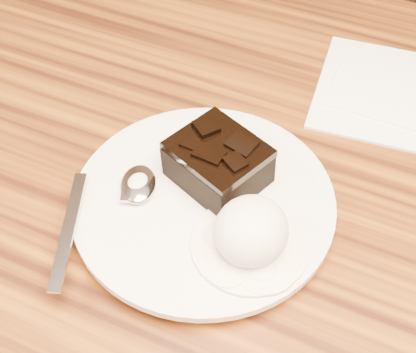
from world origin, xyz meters
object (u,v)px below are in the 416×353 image
at_px(brownie, 218,165).
at_px(ice_cream_scoop, 251,231).
at_px(plate, 204,205).
at_px(spoon, 138,185).
at_px(napkin, 393,93).

height_order(brownie, ice_cream_scoop, ice_cream_scoop).
height_order(plate, brownie, brownie).
relative_size(plate, spoon, 1.31).
distance_m(brownie, napkin, 0.25).
relative_size(ice_cream_scoop, spoon, 0.36).
distance_m(spoon, napkin, 0.31).
height_order(plate, napkin, plate).
bearing_deg(brownie, napkin, 59.69).
distance_m(brownie, spoon, 0.08).
relative_size(plate, ice_cream_scoop, 3.64).
xyz_separation_m(plate, brownie, (0.00, 0.03, 0.03)).
xyz_separation_m(ice_cream_scoop, spoon, (-0.12, 0.02, -0.02)).
height_order(plate, ice_cream_scoop, ice_cream_scoop).
height_order(brownie, spoon, brownie).
bearing_deg(brownie, spoon, -145.29).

